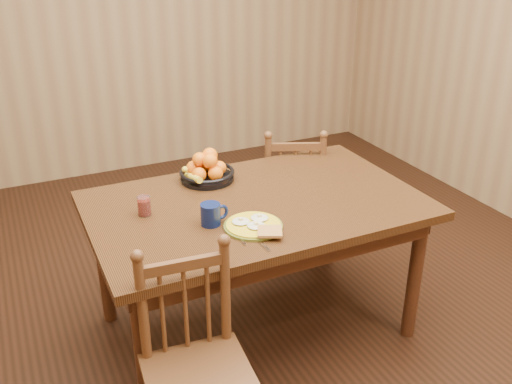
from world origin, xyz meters
name	(u,v)px	position (x,y,z in m)	size (l,w,h in m)	color
room	(256,79)	(0.00, 0.00, 1.35)	(4.52, 5.02, 2.72)	black
dining_table	(256,217)	(0.00, 0.00, 0.67)	(1.60, 1.00, 0.75)	black
chair_far	(292,195)	(0.53, 0.60, 0.42)	(0.51, 0.50, 0.87)	#4C2916
chair_near	(196,367)	(-0.55, -0.63, 0.43)	(0.43, 0.42, 0.88)	#4C2916
breakfast_plate	(254,225)	(-0.12, -0.24, 0.76)	(0.26, 0.30, 0.04)	#59601E
fork	(259,240)	(-0.15, -0.35, 0.75)	(0.04, 0.18, 0.00)	silver
spoon	(234,233)	(-0.23, -0.26, 0.75)	(0.04, 0.16, 0.01)	silver
coffee_mug	(212,214)	(-0.28, -0.13, 0.80)	(0.13, 0.09, 0.10)	#0B153C
juice_glass	(144,206)	(-0.53, 0.09, 0.79)	(0.06, 0.06, 0.09)	silver
fruit_bowl	(206,170)	(-0.13, 0.34, 0.81)	(0.29, 0.29, 0.17)	black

